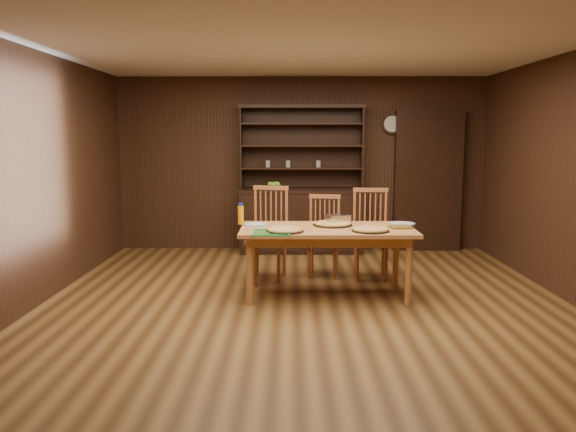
{
  "coord_description": "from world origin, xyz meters",
  "views": [
    {
      "loc": [
        -0.16,
        -5.53,
        1.74
      ],
      "look_at": [
        -0.19,
        0.4,
        0.88
      ],
      "focal_mm": 35.0,
      "sensor_mm": 36.0,
      "label": 1
    }
  ],
  "objects_px": {
    "chair_left": "(269,229)",
    "chair_right": "(371,230)",
    "chair_center": "(324,233)",
    "juice_bottle": "(241,214)",
    "dining_table": "(327,235)",
    "china_hutch": "(301,212)"
  },
  "relations": [
    {
      "from": "dining_table",
      "to": "chair_left",
      "type": "height_order",
      "value": "chair_left"
    },
    {
      "from": "china_hutch",
      "to": "chair_center",
      "type": "height_order",
      "value": "china_hutch"
    },
    {
      "from": "chair_right",
      "to": "juice_bottle",
      "type": "relative_size",
      "value": 4.58
    },
    {
      "from": "dining_table",
      "to": "chair_center",
      "type": "xyz_separation_m",
      "value": [
        0.02,
        0.93,
        -0.14
      ]
    },
    {
      "from": "chair_center",
      "to": "juice_bottle",
      "type": "xyz_separation_m",
      "value": [
        -0.97,
        -0.71,
        0.33
      ]
    },
    {
      "from": "juice_bottle",
      "to": "dining_table",
      "type": "bearing_deg",
      "value": -13.31
    },
    {
      "from": "china_hutch",
      "to": "chair_right",
      "type": "relative_size",
      "value": 1.99
    },
    {
      "from": "china_hutch",
      "to": "chair_center",
      "type": "distance_m",
      "value": 1.43
    },
    {
      "from": "chair_left",
      "to": "chair_right",
      "type": "relative_size",
      "value": 1.03
    },
    {
      "from": "chair_center",
      "to": "chair_left",
      "type": "bearing_deg",
      "value": -159.51
    },
    {
      "from": "dining_table",
      "to": "chair_center",
      "type": "bearing_deg",
      "value": 88.85
    },
    {
      "from": "china_hutch",
      "to": "juice_bottle",
      "type": "xyz_separation_m",
      "value": [
        -0.72,
        -2.11,
        0.27
      ]
    },
    {
      "from": "dining_table",
      "to": "china_hutch",
      "type": "bearing_deg",
      "value": 95.72
    },
    {
      "from": "dining_table",
      "to": "juice_bottle",
      "type": "distance_m",
      "value": 1.0
    },
    {
      "from": "dining_table",
      "to": "chair_center",
      "type": "height_order",
      "value": "chair_center"
    },
    {
      "from": "chair_left",
      "to": "juice_bottle",
      "type": "bearing_deg",
      "value": -105.31
    },
    {
      "from": "chair_left",
      "to": "chair_right",
      "type": "height_order",
      "value": "chair_left"
    },
    {
      "from": "chair_center",
      "to": "chair_right",
      "type": "height_order",
      "value": "chair_right"
    },
    {
      "from": "chair_center",
      "to": "juice_bottle",
      "type": "bearing_deg",
      "value": -134.46
    },
    {
      "from": "chair_left",
      "to": "chair_center",
      "type": "relative_size",
      "value": 1.12
    },
    {
      "from": "chair_left",
      "to": "chair_center",
      "type": "distance_m",
      "value": 0.69
    },
    {
      "from": "dining_table",
      "to": "chair_left",
      "type": "xyz_separation_m",
      "value": [
        -0.66,
        0.8,
        -0.07
      ]
    }
  ]
}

